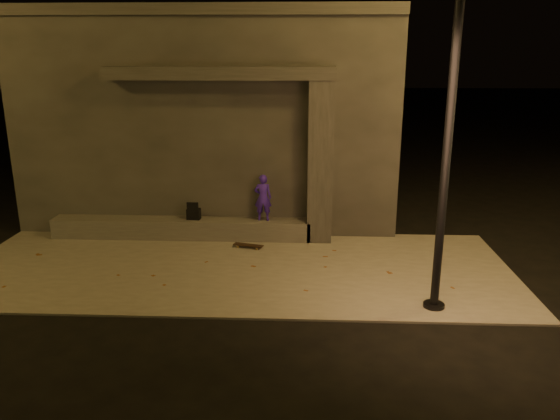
{
  "coord_description": "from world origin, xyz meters",
  "views": [
    {
      "loc": [
        1.36,
        -8.23,
        4.22
      ],
      "look_at": [
        0.88,
        2.0,
        1.25
      ],
      "focal_mm": 35.0,
      "sensor_mm": 36.0,
      "label": 1
    }
  ],
  "objects_px": {
    "skateboarder": "(263,198)",
    "backpack": "(194,213)",
    "street_lamp_0": "(456,53)",
    "skateboard": "(248,245)",
    "column": "(320,163)"
  },
  "relations": [
    {
      "from": "skateboard",
      "to": "street_lamp_0",
      "type": "xyz_separation_m",
      "value": [
        3.46,
        -2.74,
        4.11
      ]
    },
    {
      "from": "skateboard",
      "to": "street_lamp_0",
      "type": "height_order",
      "value": "street_lamp_0"
    },
    {
      "from": "skateboarder",
      "to": "street_lamp_0",
      "type": "distance_m",
      "value": 5.63
    },
    {
      "from": "skateboarder",
      "to": "backpack",
      "type": "height_order",
      "value": "skateboarder"
    },
    {
      "from": "skateboard",
      "to": "skateboarder",
      "type": "bearing_deg",
      "value": 82.5
    },
    {
      "from": "backpack",
      "to": "skateboard",
      "type": "xyz_separation_m",
      "value": [
        1.33,
        -0.65,
        -0.54
      ]
    },
    {
      "from": "column",
      "to": "skateboarder",
      "type": "height_order",
      "value": "column"
    },
    {
      "from": "skateboarder",
      "to": "backpack",
      "type": "xyz_separation_m",
      "value": [
        -1.61,
        0.0,
        -0.39
      ]
    },
    {
      "from": "backpack",
      "to": "skateboard",
      "type": "bearing_deg",
      "value": -21.99
    },
    {
      "from": "column",
      "to": "skateboard",
      "type": "bearing_deg",
      "value": -157.53
    },
    {
      "from": "skateboarder",
      "to": "skateboard",
      "type": "relative_size",
      "value": 1.55
    },
    {
      "from": "backpack",
      "to": "street_lamp_0",
      "type": "xyz_separation_m",
      "value": [
        4.79,
        -3.39,
        3.57
      ]
    },
    {
      "from": "column",
      "to": "skateboarder",
      "type": "bearing_deg",
      "value": 180.0
    },
    {
      "from": "column",
      "to": "backpack",
      "type": "bearing_deg",
      "value": 180.0
    },
    {
      "from": "skateboarder",
      "to": "skateboard",
      "type": "bearing_deg",
      "value": 65.51
    }
  ]
}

